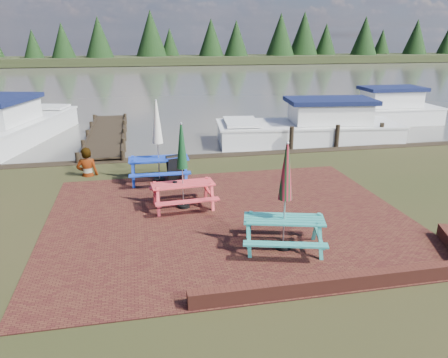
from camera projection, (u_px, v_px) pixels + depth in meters
name	position (u px, v px, depth m)	size (l,w,h in m)	color
ground	(238.00, 235.00, 10.11)	(120.00, 120.00, 0.00)	black
paving	(229.00, 218.00, 11.04)	(9.00, 7.50, 0.02)	#3D1613
brick_wall	(378.00, 273.00, 8.22)	(6.21, 1.79, 0.30)	#4C1E16
water	(155.00, 80.00, 44.52)	(120.00, 60.00, 0.02)	#44423A
far_treeline	(144.00, 42.00, 70.47)	(120.00, 10.00, 8.10)	black
picnic_table_teal	(284.00, 214.00, 9.21)	(2.04, 1.91, 2.36)	teal
picnic_table_red	(183.00, 179.00, 11.47)	(1.74, 1.57, 2.28)	#D7373F
picnic_table_blue	(158.00, 154.00, 13.53)	(1.87, 1.66, 2.56)	#1636AB
chalkboard	(176.00, 170.00, 13.52)	(0.57, 0.64, 0.87)	black
jetty	(107.00, 134.00, 19.89)	(1.76, 9.08, 1.00)	black
boat_jetty	(14.00, 127.00, 19.69)	(4.65, 8.36, 2.30)	silver
boat_near	(312.00, 129.00, 19.36)	(8.26, 3.68, 2.16)	silver
boat_far	(379.00, 112.00, 23.66)	(6.97, 2.63, 2.16)	silver
person	(85.00, 148.00, 14.07)	(0.69, 0.46, 1.90)	gray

